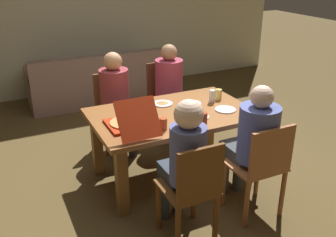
# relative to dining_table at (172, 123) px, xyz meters

# --- Properties ---
(ground_plane) EXTENTS (20.00, 20.00, 0.00)m
(ground_plane) POSITION_rel_dining_table_xyz_m (0.00, 0.00, -0.61)
(ground_plane) COLOR brown
(back_wall) EXTENTS (7.26, 0.12, 2.97)m
(back_wall) POSITION_rel_dining_table_xyz_m (0.00, 3.21, 0.87)
(back_wall) COLOR beige
(back_wall) RESTS_ON ground
(dining_table) EXTENTS (1.60, 1.01, 0.73)m
(dining_table) POSITION_rel_dining_table_xyz_m (0.00, 0.00, 0.00)
(dining_table) COLOR brown
(dining_table) RESTS_ON ground
(chair_0) EXTENTS (0.40, 0.42, 0.92)m
(chair_0) POSITION_rel_dining_table_xyz_m (-0.31, -0.97, -0.12)
(chair_0) COLOR brown
(chair_0) RESTS_ON ground
(person_0) EXTENTS (0.28, 0.48, 1.21)m
(person_0) POSITION_rel_dining_table_xyz_m (-0.31, -0.83, 0.11)
(person_0) COLOR #313945
(person_0) RESTS_ON ground
(chair_1) EXTENTS (0.45, 0.41, 0.90)m
(chair_1) POSITION_rel_dining_table_xyz_m (0.39, -0.93, -0.11)
(chair_1) COLOR #9B5930
(chair_1) RESTS_ON ground
(person_1) EXTENTS (0.34, 0.55, 1.21)m
(person_1) POSITION_rel_dining_table_xyz_m (0.39, -0.79, 0.10)
(person_1) COLOR #3E4344
(person_1) RESTS_ON ground
(chair_2) EXTENTS (0.42, 0.38, 0.90)m
(chair_2) POSITION_rel_dining_table_xyz_m (-0.31, 0.95, -0.12)
(chair_2) COLOR brown
(chair_2) RESTS_ON ground
(person_2) EXTENTS (0.34, 0.53, 1.18)m
(person_2) POSITION_rel_dining_table_xyz_m (-0.31, 0.82, 0.09)
(person_2) COLOR #3F3E38
(person_2) RESTS_ON ground
(chair_3) EXTENTS (0.45, 0.41, 0.94)m
(chair_3) POSITION_rel_dining_table_xyz_m (0.39, 0.96, -0.11)
(chair_3) COLOR brown
(chair_3) RESTS_ON ground
(person_3) EXTENTS (0.34, 0.54, 1.20)m
(person_3) POSITION_rel_dining_table_xyz_m (0.39, 0.82, 0.10)
(person_3) COLOR #332D38
(person_3) RESTS_ON ground
(pizza_box_0) EXTENTS (0.36, 0.57, 0.33)m
(pizza_box_0) POSITION_rel_dining_table_xyz_m (-0.51, -0.15, 0.16)
(pizza_box_0) COLOR #B32C0F
(pizza_box_0) RESTS_ON dining_table
(plate_0) EXTENTS (0.22, 0.22, 0.01)m
(plate_0) POSITION_rel_dining_table_xyz_m (0.27, 0.12, 0.12)
(plate_0) COLOR white
(plate_0) RESTS_ON dining_table
(plate_1) EXTENTS (0.21, 0.21, 0.01)m
(plate_1) POSITION_rel_dining_table_xyz_m (0.51, -0.18, 0.12)
(plate_1) COLOR white
(plate_1) RESTS_ON dining_table
(plate_2) EXTENTS (0.21, 0.21, 0.03)m
(plate_2) POSITION_rel_dining_table_xyz_m (0.01, 0.25, 0.13)
(plate_2) COLOR white
(plate_2) RESTS_ON dining_table
(plate_3) EXTENTS (0.22, 0.22, 0.03)m
(plate_3) POSITION_rel_dining_table_xyz_m (0.17, -0.22, 0.13)
(plate_3) COLOR white
(plate_3) RESTS_ON dining_table
(drinking_glass_0) EXTENTS (0.07, 0.07, 0.14)m
(drinking_glass_0) POSITION_rel_dining_table_xyz_m (0.51, 0.07, 0.18)
(drinking_glass_0) COLOR silver
(drinking_glass_0) RESTS_ON dining_table
(drinking_glass_1) EXTENTS (0.07, 0.07, 0.11)m
(drinking_glass_1) POSITION_rel_dining_table_xyz_m (-0.25, -0.32, 0.17)
(drinking_glass_1) COLOR #B7502A
(drinking_glass_1) RESTS_ON dining_table
(drinking_glass_2) EXTENTS (0.06, 0.06, 0.14)m
(drinking_glass_2) POSITION_rel_dining_table_xyz_m (0.11, -0.43, 0.19)
(drinking_glass_2) COLOR #BD4929
(drinking_glass_2) RESTS_ON dining_table
(drinking_glass_3) EXTENTS (0.07, 0.07, 0.11)m
(drinking_glass_3) POSITION_rel_dining_table_xyz_m (0.62, 0.12, 0.17)
(drinking_glass_3) COLOR #E5CC62
(drinking_glass_3) RESTS_ON dining_table
(couch) EXTENTS (2.08, 0.79, 0.81)m
(couch) POSITION_rel_dining_table_xyz_m (-0.08, 2.55, -0.32)
(couch) COLOR gray
(couch) RESTS_ON ground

